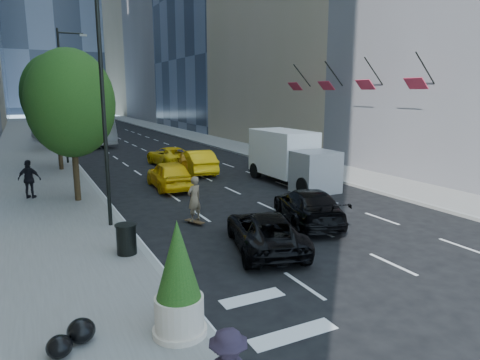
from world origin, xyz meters
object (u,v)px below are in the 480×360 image
box_truck (291,158)px  planter_shrub (178,281)px  skateboarder (194,202)px  trash_can (126,240)px  black_sedan_mercedes (308,206)px  black_sedan_lincoln (265,231)px  city_bus (71,128)px

box_truck → planter_shrub: box_truck is taller
box_truck → planter_shrub: (-11.60, -13.11, -0.21)m
skateboarder → trash_can: size_ratio=1.95×
skateboarder → black_sedan_mercedes: size_ratio=0.38×
black_sedan_lincoln → box_truck: (7.00, 8.99, 0.96)m
planter_shrub → black_sedan_lincoln: bearing=41.8°
black_sedan_mercedes → trash_can: size_ratio=5.17×
planter_shrub → box_truck: bearing=48.5°
skateboarder → black_sedan_mercedes: 4.84m
black_sedan_lincoln → trash_can: bearing=0.2°
black_sedan_mercedes → box_truck: (3.80, 7.11, 0.89)m
black_sedan_lincoln → planter_shrub: bearing=58.3°
trash_can → planter_shrub: size_ratio=0.37×
trash_can → planter_shrub: 5.51m
planter_shrub → city_bus: bearing=87.5°
planter_shrub → black_sedan_mercedes: bearing=37.6°
skateboarder → planter_shrub: size_ratio=0.73×
skateboarder → black_sedan_lincoln: size_ratio=0.40×
skateboarder → black_sedan_lincoln: 4.08m
black_sedan_mercedes → box_truck: box_truck is taller
city_bus → planter_shrub: (-1.80, -41.00, -0.39)m
black_sedan_lincoln → box_truck: 11.44m
black_sedan_mercedes → box_truck: size_ratio=0.76×
black_sedan_mercedes → trash_can: 7.82m
trash_can → black_sedan_mercedes: bearing=4.0°
skateboarder → box_truck: box_truck is taller
black_sedan_mercedes → city_bus: 35.52m
box_truck → planter_shrub: size_ratio=2.52×
box_truck → trash_can: 13.93m
black_sedan_mercedes → box_truck: bearing=-99.7°
black_sedan_lincoln → planter_shrub: planter_shrub is taller
trash_can → box_truck: bearing=33.4°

